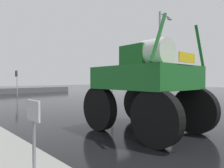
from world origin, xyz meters
TOP-DOWN VIEW (x-y plane):
  - ground_plane at (0.00, 18.00)m, footprint 120.00×120.00m
  - median_island at (-4.25, 8.04)m, footprint 1.71×7.27m
  - lane_arrow_sign at (-4.34, 5.13)m, footprint 0.07×0.60m
  - oversize_sprayer at (1.17, 6.27)m, footprint 3.81×5.30m
  - traffic_signal_near_right at (4.25, 11.77)m, footprint 0.24×0.54m
  - traffic_signal_far_right at (3.97, 31.09)m, footprint 0.24×0.55m
  - streetlight_near_right at (7.97, 9.81)m, footprint 1.83×0.24m

SIDE VIEW (x-z plane):
  - ground_plane at x=0.00m, z-range 0.00..0.00m
  - median_island at x=-4.25m, z-range 0.00..0.15m
  - lane_arrow_sign at x=-4.34m, z-range 0.48..2.22m
  - oversize_sprayer at x=1.17m, z-range -0.16..4.46m
  - traffic_signal_near_right at x=4.25m, z-range 0.75..4.06m
  - traffic_signal_far_right at x=3.97m, z-range 0.85..4.57m
  - streetlight_near_right at x=7.97m, z-range 0.44..8.22m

